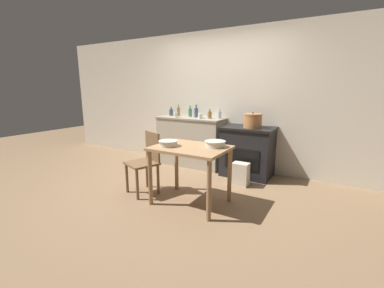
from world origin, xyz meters
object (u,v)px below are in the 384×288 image
Objects in this scene: stove at (248,151)px; mixing_bowl_small at (168,143)px; bottle_center at (178,111)px; cup_right at (176,115)px; mixing_bowl_large at (215,144)px; bottle_mid_left at (196,112)px; cup_mid_right at (200,116)px; bottle_far_left at (210,115)px; bottle_center_right at (190,112)px; stock_pot at (253,121)px; bottle_center_left at (171,112)px; bottle_left at (219,115)px; work_table at (190,156)px; chair at (146,160)px; flour_sack at (240,174)px.

mixing_bowl_small is at bearing -109.92° from stove.
bottle_center reaches higher than cup_right.
mixing_bowl_large is 1.81m from bottle_mid_left.
bottle_far_left is at bearing 30.12° from cup_mid_right.
bottle_center_right is 0.36m from cup_mid_right.
stock_pot is 0.89m from bottle_far_left.
bottle_center is (-1.55, 0.19, 0.60)m from stove.
mixing_bowl_small is 2.88× the size of cup_mid_right.
stock_pot is at bearing -6.88° from bottle_center_left.
bottle_center is (-1.53, 1.49, 0.22)m from mixing_bowl_large.
bottle_left is at bearing 92.57° from mixing_bowl_small.
mixing_bowl_large is (-0.02, -1.30, 0.38)m from stove.
cup_right reaches higher than mixing_bowl_small.
bottle_left is 0.91m from bottle_center.
cup_mid_right is at bearing 13.68° from cup_right.
stock_pot is 1.14× the size of mixing_bowl_large.
work_table is at bearing -62.97° from bottle_mid_left.
bottle_left is at bearing 21.41° from cup_right.
chair is 2.44× the size of flour_sack.
stock_pot is 1.78× the size of bottle_far_left.
bottle_mid_left is (-0.81, 1.59, 0.40)m from work_table.
chair is 3.64× the size of bottle_mid_left.
bottle_mid_left reaches higher than stock_pot.
stock_pot is (0.37, 1.39, 0.33)m from work_table.
bottle_left is at bearing 102.05° from work_table.
bottle_center_left reaches higher than cup_mid_right.
bottle_center_right reaches higher than stock_pot.
stock_pot is at bearing -10.05° from bottle_center_right.
stove is at bearing -7.78° from bottle_center_right.
work_table is 1.83m from bottle_mid_left.
mixing_bowl_large is at bearing -67.24° from bottle_left.
stove is at bearing 140.84° from stock_pot.
stock_pot reaches higher than flour_sack.
bottle_center reaches higher than bottle_center_right.
bottle_center_left is at bearing 133.70° from chair.
stock_pot is (0.08, -0.07, 0.55)m from stove.
work_table is 0.76m from chair.
stock_pot is 1.43× the size of bottle_center_right.
mixing_bowl_large reaches higher than work_table.
bottle_far_left is at bearing 169.53° from stock_pot.
bottle_center_right reaches higher than cup_mid_right.
bottle_center_left reaches higher than work_table.
chair is 1.79m from bottle_left.
bottle_left is 2.07× the size of cup_mid_right.
flour_sack is 1.17× the size of stock_pot.
bottle_left reaches higher than work_table.
flour_sack is 1.31m from bottle_left.
mixing_bowl_small is 1.68m from bottle_far_left.
bottle_center_right is at bearing 152.37° from cup_mid_right.
chair reaches higher than work_table.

